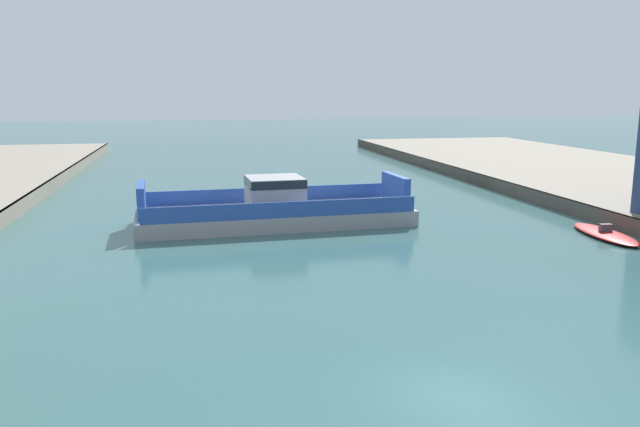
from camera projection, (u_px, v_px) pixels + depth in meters
The scene contains 3 objects.
ground_plane at pixel (448, 395), 20.12m from camera, with size 400.00×400.00×0.00m, color #335B5B.
chain_ferry at pixel (275, 210), 45.80m from camera, with size 19.97×7.86×3.46m.
moored_boat_near_right at pixel (605, 234), 41.96m from camera, with size 2.89×7.21×0.86m.
Camera 1 is at (-7.74, -17.45, 9.53)m, focal length 35.36 mm.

